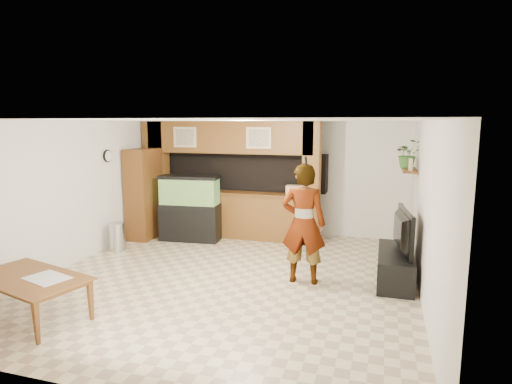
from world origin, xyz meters
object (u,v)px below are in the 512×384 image
(television, at_px, (397,231))
(person, at_px, (304,224))
(aquarium, at_px, (190,209))
(dining_table, at_px, (28,298))
(pantry_cabinet, at_px, (144,194))

(television, relative_size, person, 0.62)
(aquarium, relative_size, dining_table, 0.88)
(pantry_cabinet, bearing_deg, aquarium, 5.33)
(person, bearing_deg, pantry_cabinet, -26.24)
(pantry_cabinet, height_order, person, pantry_cabinet)
(television, xyz_separation_m, person, (-1.44, -0.47, 0.12))
(aquarium, xyz_separation_m, person, (2.84, -1.77, 0.27))
(television, bearing_deg, dining_table, 113.91)
(pantry_cabinet, xyz_separation_m, television, (5.35, -1.20, -0.15))
(television, bearing_deg, pantry_cabinet, 69.94)
(pantry_cabinet, distance_m, aquarium, 1.12)
(pantry_cabinet, distance_m, dining_table, 4.15)
(aquarium, height_order, dining_table, aquarium)
(person, bearing_deg, television, -165.19)
(pantry_cabinet, relative_size, dining_table, 1.23)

